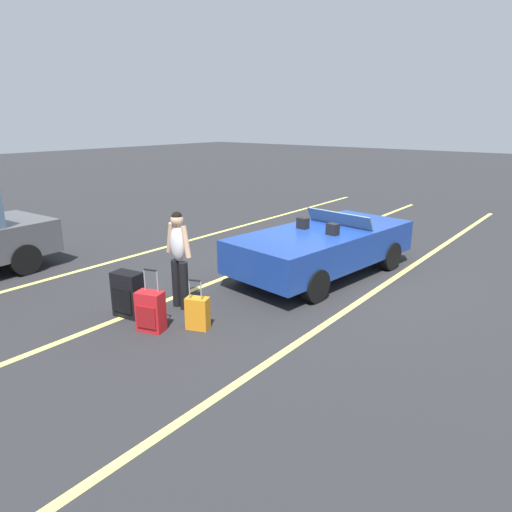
# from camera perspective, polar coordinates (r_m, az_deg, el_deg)

# --- Properties ---
(ground_plane) EXTENTS (80.00, 80.00, 0.00)m
(ground_plane) POSITION_cam_1_polar(r_m,az_deg,el_deg) (9.51, 8.19, -2.25)
(ground_plane) COLOR #28282B
(lot_line_near) EXTENTS (18.00, 0.12, 0.01)m
(lot_line_near) POSITION_cam_1_polar(r_m,az_deg,el_deg) (8.98, 15.26, -3.86)
(lot_line_near) COLOR #EAE066
(lot_line_near) RESTS_ON ground_plane
(lot_line_mid) EXTENTS (18.00, 0.12, 0.01)m
(lot_line_mid) POSITION_cam_1_polar(r_m,az_deg,el_deg) (10.26, 1.36, -0.67)
(lot_line_mid) COLOR #EAE066
(lot_line_mid) RESTS_ON ground_plane
(lot_line_far) EXTENTS (18.00, 0.12, 0.01)m
(lot_line_far) POSITION_cam_1_polar(r_m,az_deg,el_deg) (12.01, -8.97, 1.74)
(lot_line_far) COLOR #EAE066
(lot_line_far) RESTS_ON ground_plane
(convertible_car) EXTENTS (4.32, 2.24, 1.24)m
(convertible_car) POSITION_cam_1_polar(r_m,az_deg,el_deg) (9.50, 9.10, 1.40)
(convertible_car) COLOR navy
(convertible_car) RESTS_ON ground_plane
(suitcase_large_black) EXTENTS (0.37, 0.52, 0.74)m
(suitcase_large_black) POSITION_cam_1_polar(r_m,az_deg,el_deg) (7.63, -15.71, -4.66)
(suitcase_large_black) COLOR black
(suitcase_large_black) RESTS_ON ground_plane
(suitcase_medium_bright) EXTENTS (0.36, 0.46, 0.96)m
(suitcase_medium_bright) POSITION_cam_1_polar(r_m,az_deg,el_deg) (7.05, -13.06, -6.76)
(suitcase_medium_bright) COLOR red
(suitcase_medium_bright) RESTS_ON ground_plane
(suitcase_small_carryon) EXTENTS (0.32, 0.39, 0.81)m
(suitcase_small_carryon) POSITION_cam_1_polar(r_m,az_deg,el_deg) (7.02, -7.29, -7.09)
(suitcase_small_carryon) COLOR orange
(suitcase_small_carryon) RESTS_ON ground_plane
(traveler_person) EXTENTS (0.24, 0.61, 1.65)m
(traveler_person) POSITION_cam_1_polar(r_m,az_deg,el_deg) (7.61, -9.64, 0.16)
(traveler_person) COLOR black
(traveler_person) RESTS_ON ground_plane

